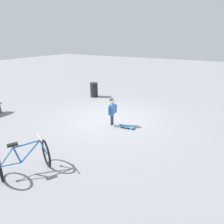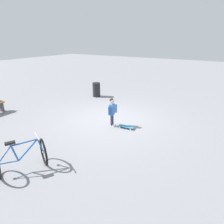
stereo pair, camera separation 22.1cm
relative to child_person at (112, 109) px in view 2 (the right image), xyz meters
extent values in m
plane|color=gray|center=(0.42, -0.51, -0.66)|extent=(50.00, 50.00, 0.00)
cylinder|color=#2D3351|center=(0.01, -0.05, -0.42)|extent=(0.08, 0.08, 0.42)
cube|color=white|center=(-0.02, -0.06, -0.63)|extent=(0.16, 0.11, 0.05)
cylinder|color=#2D3351|center=(-0.01, 0.05, -0.42)|extent=(0.08, 0.08, 0.42)
cube|color=white|center=(-0.04, 0.05, -0.63)|extent=(0.16, 0.11, 0.05)
cube|color=#386BB7|center=(0.00, 0.00, -0.01)|extent=(0.18, 0.26, 0.40)
cylinder|color=#386BB7|center=(-0.07, -0.17, -0.01)|extent=(0.06, 0.06, 0.32)
cylinder|color=#386BB7|center=(0.03, 0.16, -0.01)|extent=(0.06, 0.06, 0.32)
sphere|color=beige|center=(0.00, 0.00, 0.31)|extent=(0.17, 0.17, 0.17)
sphere|color=black|center=(0.01, 0.00, 0.32)|extent=(0.16, 0.16, 0.16)
cube|color=teal|center=(-0.53, -0.10, -0.59)|extent=(0.60, 0.26, 0.02)
cube|color=#B7B7BC|center=(-0.73, -0.12, -0.61)|extent=(0.04, 0.11, 0.02)
cube|color=#B7B7BC|center=(-0.33, -0.07, -0.61)|extent=(0.04, 0.11, 0.02)
cylinder|color=beige|center=(-0.72, -0.20, -0.63)|extent=(0.06, 0.04, 0.06)
cylinder|color=beige|center=(-0.74, -0.05, -0.63)|extent=(0.06, 0.04, 0.06)
cylinder|color=beige|center=(-0.32, -0.15, -0.63)|extent=(0.06, 0.04, 0.06)
cylinder|color=beige|center=(-0.34, 0.00, -0.63)|extent=(0.06, 0.04, 0.06)
torus|color=black|center=(0.24, 2.89, -0.30)|extent=(0.65, 0.37, 0.71)
cylinder|color=#B7B7BC|center=(0.24, 2.89, -0.30)|extent=(0.08, 0.08, 0.06)
cylinder|color=#2D6BB7|center=(0.40, 3.20, -0.13)|extent=(0.28, 0.48, 0.48)
cylinder|color=#2D6BB7|center=(0.42, 3.24, 0.09)|extent=(0.31, 0.54, 0.06)
cylinder|color=#2D6BB7|center=(0.54, 3.46, -0.12)|extent=(0.10, 0.14, 0.48)
cylinder|color=#2D6BB7|center=(0.61, 3.61, -0.33)|extent=(0.23, 0.40, 0.08)
cylinder|color=#2D6BB7|center=(0.64, 3.65, -0.11)|extent=(0.19, 0.32, 0.40)
cylinder|color=#2D6BB7|center=(0.26, 2.94, -0.10)|extent=(0.09, 0.13, 0.41)
cube|color=black|center=(0.56, 3.51, 0.16)|extent=(0.19, 0.24, 0.05)
cylinder|color=#B7B7BC|center=(0.29, 2.98, 0.18)|extent=(0.42, 0.24, 0.02)
cube|color=#4C4C51|center=(4.98, 1.25, -0.46)|extent=(0.35, 0.08, 0.39)
cylinder|color=black|center=(2.78, -2.86, -0.27)|extent=(0.41, 0.41, 0.77)
camera|label=1|loc=(-3.27, 5.73, 2.39)|focal=31.46mm
camera|label=2|loc=(-3.46, 5.61, 2.39)|focal=31.46mm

